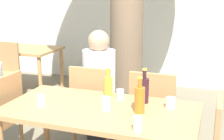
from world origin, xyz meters
The scene contains 15 objects.
cafe_building_wall centered at (0.00, 3.26, 1.40)m, with size 10.00×0.08×2.80m.
dining_table_front centered at (0.00, 0.00, 0.65)m, with size 1.59×0.82×0.73m.
dining_table_back centered at (-2.16, 2.16, 0.63)m, with size 1.03×0.82×0.73m.
patio_chair_2 centered at (-0.32, 0.64, 0.53)m, with size 0.44×0.44×0.92m.
patio_chair_3 centered at (0.32, 0.64, 0.53)m, with size 0.44×0.44×0.92m.
patio_chair_4 centered at (-2.16, 1.51, 0.53)m, with size 0.44×0.44×0.92m.
person_seated_2 centered at (-0.32, 0.87, 0.57)m, with size 0.35×0.58×1.27m.
wine_bottle_0 centered at (0.31, 0.25, 0.85)m, with size 0.08×0.08×0.30m.
oil_cruet_1 centered at (-0.04, 0.31, 0.83)m, with size 0.08×0.08×0.26m.
amber_bottle_2 centered at (0.33, 0.02, 0.84)m, with size 0.08×0.08×0.29m.
drinking_glass_0 centered at (0.54, 0.20, 0.78)m, with size 0.08×0.08×0.09m.
drinking_glass_1 centered at (0.09, 0.25, 0.78)m, with size 0.07×0.07×0.09m.
drinking_glass_2 centered at (0.06, -0.02, 0.79)m, with size 0.08×0.08×0.11m.
drinking_glass_3 centered at (-0.48, -0.11, 0.78)m, with size 0.07×0.07×0.09m.
drinking_glass_4 centered at (0.40, -0.31, 0.78)m, with size 0.06×0.06×0.10m.
Camera 1 is at (0.88, -2.23, 1.66)m, focal length 50.00 mm.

